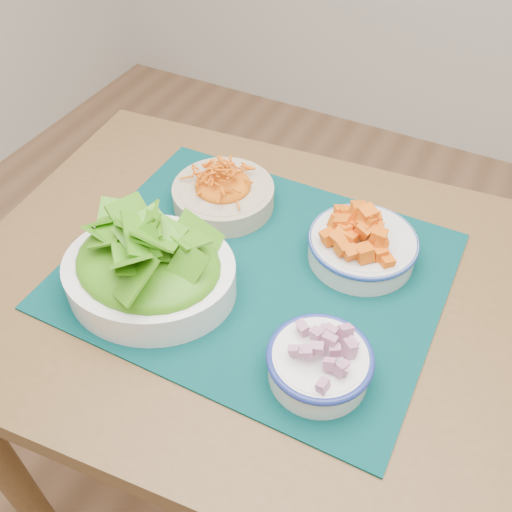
{
  "coord_description": "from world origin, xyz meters",
  "views": [
    {
      "loc": [
        0.09,
        -0.21,
        1.42
      ],
      "look_at": [
        -0.19,
        0.34,
        0.78
      ],
      "focal_mm": 40.0,
      "sensor_mm": 36.0,
      "label": 1
    }
  ],
  "objects_px": {
    "table": "(294,335)",
    "lettuce_bowl": "(148,264)",
    "squash_bowl": "(363,240)",
    "onion_bowl": "(320,360)",
    "carrot_bowl": "(223,190)",
    "placemat": "(256,270)"
  },
  "relations": [
    {
      "from": "table",
      "to": "squash_bowl",
      "type": "relative_size",
      "value": 6.08
    },
    {
      "from": "lettuce_bowl",
      "to": "onion_bowl",
      "type": "distance_m",
      "value": 0.29
    },
    {
      "from": "placemat",
      "to": "lettuce_bowl",
      "type": "bearing_deg",
      "value": -138.42
    },
    {
      "from": "squash_bowl",
      "to": "lettuce_bowl",
      "type": "distance_m",
      "value": 0.34
    },
    {
      "from": "table",
      "to": "carrot_bowl",
      "type": "distance_m",
      "value": 0.28
    },
    {
      "from": "table",
      "to": "carrot_bowl",
      "type": "relative_size",
      "value": 5.67
    },
    {
      "from": "carrot_bowl",
      "to": "lettuce_bowl",
      "type": "bearing_deg",
      "value": -89.66
    },
    {
      "from": "placemat",
      "to": "carrot_bowl",
      "type": "bearing_deg",
      "value": 136.86
    },
    {
      "from": "table",
      "to": "lettuce_bowl",
      "type": "distance_m",
      "value": 0.28
    },
    {
      "from": "lettuce_bowl",
      "to": "onion_bowl",
      "type": "bearing_deg",
      "value": -19.94
    },
    {
      "from": "placemat",
      "to": "table",
      "type": "bearing_deg",
      "value": -7.65
    },
    {
      "from": "placemat",
      "to": "carrot_bowl",
      "type": "xyz_separation_m",
      "value": [
        -0.12,
        0.11,
        0.04
      ]
    },
    {
      "from": "squash_bowl",
      "to": "placemat",
      "type": "bearing_deg",
      "value": -143.75
    },
    {
      "from": "table",
      "to": "onion_bowl",
      "type": "bearing_deg",
      "value": -60.68
    },
    {
      "from": "carrot_bowl",
      "to": "table",
      "type": "bearing_deg",
      "value": -31.73
    },
    {
      "from": "carrot_bowl",
      "to": "squash_bowl",
      "type": "distance_m",
      "value": 0.26
    },
    {
      "from": "lettuce_bowl",
      "to": "onion_bowl",
      "type": "xyz_separation_m",
      "value": [
        0.29,
        -0.03,
        -0.02
      ]
    },
    {
      "from": "table",
      "to": "onion_bowl",
      "type": "xyz_separation_m",
      "value": [
        0.09,
        -0.13,
        0.15
      ]
    },
    {
      "from": "lettuce_bowl",
      "to": "squash_bowl",
      "type": "bearing_deg",
      "value": 24.37
    },
    {
      "from": "onion_bowl",
      "to": "carrot_bowl",
      "type": "bearing_deg",
      "value": 138.97
    },
    {
      "from": "carrot_bowl",
      "to": "lettuce_bowl",
      "type": "height_order",
      "value": "lettuce_bowl"
    },
    {
      "from": "table",
      "to": "placemat",
      "type": "height_order",
      "value": "placemat"
    }
  ]
}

